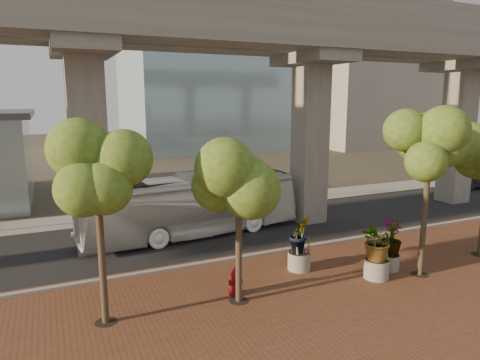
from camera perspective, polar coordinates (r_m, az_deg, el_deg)
name	(u,v)px	position (r m, az deg, el deg)	size (l,w,h in m)	color
ground	(227,245)	(21.36, -1.75, -8.69)	(160.00, 160.00, 0.00)	#3B362B
brick_plaza	(321,319)	(14.89, 10.76, -17.79)	(70.00, 13.00, 0.06)	brown
asphalt_road	(213,234)	(23.11, -3.67, -7.14)	(90.00, 8.00, 0.04)	black
curb_strip	(244,257)	(19.61, 0.53, -10.24)	(70.00, 0.25, 0.16)	gray
far_sidewalk	(183,210)	(28.13, -7.65, -3.94)	(90.00, 3.00, 0.06)	gray
transit_viaduct	(211,95)	(22.01, -3.90, 11.19)	(72.00, 5.60, 12.40)	gray
midrise_block	(363,67)	(71.39, 16.07, 14.22)	(18.00, 16.00, 24.00)	#A59E94
transit_bus	(191,205)	(22.57, -6.50, -3.40)	(2.73, 11.63, 3.24)	white
fire_hydrant	(235,281)	(15.99, -0.68, -13.37)	(0.53, 0.47, 1.05)	maroon
planter_front	(378,243)	(17.87, 17.92, -8.01)	(2.18, 2.18, 2.40)	gray
planter_right	(391,240)	(18.98, 19.47, -7.49)	(2.01, 2.01, 2.15)	#B0AB9F
planter_left	(300,237)	(18.03, 7.97, -7.52)	(2.13, 2.13, 2.34)	#A8A398
street_tree_far_west	(97,176)	(13.52, -18.56, 0.48)	(3.30, 3.30, 6.29)	brown
street_tree_near_west	(239,184)	(14.37, -0.18, -0.58)	(3.30, 3.30, 5.75)	brown
street_tree_near_east	(430,145)	(18.06, 24.04, 4.30)	(3.52, 3.52, 6.93)	brown
streetlamp_east	(309,138)	(29.43, 9.19, 5.54)	(0.38, 1.12, 7.73)	#302F34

